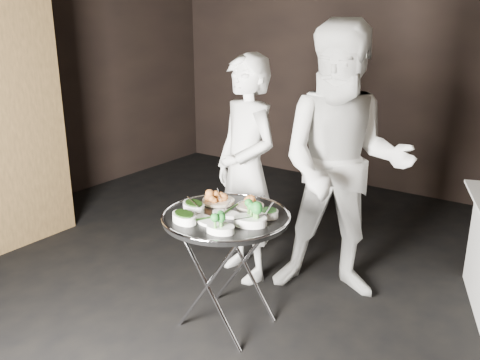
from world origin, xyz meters
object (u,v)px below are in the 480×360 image
Objects in this scene: tray_stand at (226,266)px; waiter_left at (246,170)px; serving_tray at (226,217)px; waiter_right at (343,165)px.

tray_stand is 0.44× the size of waiter_left.
tray_stand is 0.94× the size of serving_tray.
serving_tray is 0.70m from waiter_left.
tray_stand is 0.34m from serving_tray.
waiter_left is at bearing 170.16° from waiter_right.
waiter_left is (-0.29, 0.64, 0.43)m from tray_stand.
waiter_left is (-0.29, 0.64, 0.09)m from serving_tray.
waiter_right is at bearing 62.85° from serving_tray.
waiter_left is 0.88× the size of waiter_right.
waiter_left is at bearing 114.26° from serving_tray.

